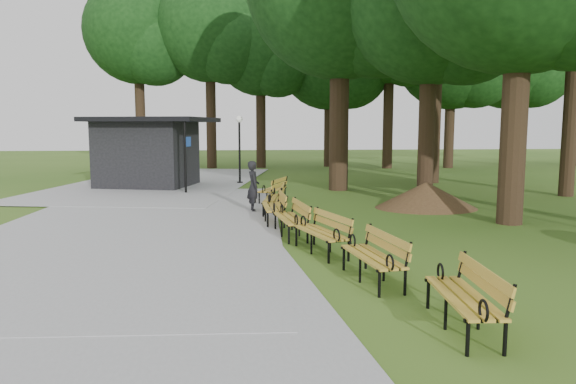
{
  "coord_description": "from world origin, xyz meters",
  "views": [
    {
      "loc": [
        -1.01,
        -11.64,
        2.67
      ],
      "look_at": [
        0.06,
        1.03,
        1.1
      ],
      "focal_mm": 33.02,
      "sensor_mm": 36.0,
      "label": 1
    }
  ],
  "objects": [
    {
      "name": "ground",
      "position": [
        0.0,
        0.0,
        0.0
      ],
      "size": [
        100.0,
        100.0,
        0.0
      ],
      "primitive_type": "plane",
      "color": "#355919",
      "rests_on": "ground"
    },
    {
      "name": "path",
      "position": [
        -4.0,
        3.0,
        0.03
      ],
      "size": [
        12.0,
        38.0,
        0.06
      ],
      "primitive_type": "cube",
      "color": "#98989B",
      "rests_on": "ground"
    },
    {
      "name": "person",
      "position": [
        -0.7,
        4.92,
        0.81
      ],
      "size": [
        0.47,
        0.64,
        1.61
      ],
      "primitive_type": "imported",
      "rotation": [
        0.0,
        0.0,
        1.73
      ],
      "color": "black",
      "rests_on": "ground"
    },
    {
      "name": "kiosk",
      "position": [
        -5.27,
        12.41,
        1.54
      ],
      "size": [
        5.83,
        5.37,
        3.08
      ],
      "primitive_type": null,
      "rotation": [
        0.0,
        0.0,
        -0.25
      ],
      "color": "black",
      "rests_on": "ground"
    },
    {
      "name": "lamp_post",
      "position": [
        -1.18,
        13.27,
        2.29
      ],
      "size": [
        0.32,
        0.32,
        3.19
      ],
      "color": "black",
      "rests_on": "ground"
    },
    {
      "name": "dirt_mound",
      "position": [
        5.0,
        5.23,
        0.43
      ],
      "size": [
        2.81,
        2.81,
        0.87
      ],
      "primitive_type": "cone",
      "color": "#47301C",
      "rests_on": "ground"
    },
    {
      "name": "bench_0",
      "position": [
        1.85,
        -5.12,
        0.44
      ],
      "size": [
        0.76,
        1.94,
        0.88
      ],
      "primitive_type": null,
      "rotation": [
        0.0,
        0.0,
        -1.64
      ],
      "color": "#B88F2A",
      "rests_on": "ground"
    },
    {
      "name": "bench_1",
      "position": [
        1.19,
        -2.88,
        0.44
      ],
      "size": [
        0.93,
        1.98,
        0.88
      ],
      "primitive_type": null,
      "rotation": [
        0.0,
        0.0,
        -1.41
      ],
      "color": "#B88F2A",
      "rests_on": "ground"
    },
    {
      "name": "bench_2",
      "position": [
        0.61,
        -0.74,
        0.44
      ],
      "size": [
        1.17,
        2.0,
        0.88
      ],
      "primitive_type": null,
      "rotation": [
        0.0,
        0.0,
        -1.27
      ],
      "color": "#B88F2A",
      "rests_on": "ground"
    },
    {
      "name": "bench_3",
      "position": [
        0.12,
        1.03,
        0.44
      ],
      "size": [
        0.88,
        1.97,
        0.88
      ],
      "primitive_type": null,
      "rotation": [
        0.0,
        0.0,
        -1.44
      ],
      "color": "#B88F2A",
      "rests_on": "ground"
    },
    {
      "name": "bench_4",
      "position": [
        -0.19,
        2.95,
        0.44
      ],
      "size": [
        0.7,
        1.92,
        0.88
      ],
      "primitive_type": null,
      "rotation": [
        0.0,
        0.0,
        -1.54
      ],
      "color": "#B88F2A",
      "rests_on": "ground"
    },
    {
      "name": "bench_5",
      "position": [
        -0.06,
        4.83,
        0.44
      ],
      "size": [
        0.9,
        1.97,
        0.88
      ],
      "primitive_type": null,
      "rotation": [
        0.0,
        0.0,
        -1.71
      ],
      "color": "#B88F2A",
      "rests_on": "ground"
    },
    {
      "name": "bench_6",
      "position": [
        0.02,
        7.12,
        0.44
      ],
      "size": [
        1.28,
        2.0,
        0.88
      ],
      "primitive_type": null,
      "rotation": [
        0.0,
        0.0,
        -1.94
      ],
      "color": "#B88F2A",
      "rests_on": "ground"
    },
    {
      "name": "tree_backdrop",
      "position": [
        7.2,
        23.21,
        8.15
      ],
      "size": [
        37.19,
        9.66,
        16.29
      ],
      "primitive_type": null,
      "color": "black",
      "rests_on": "ground"
    }
  ]
}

